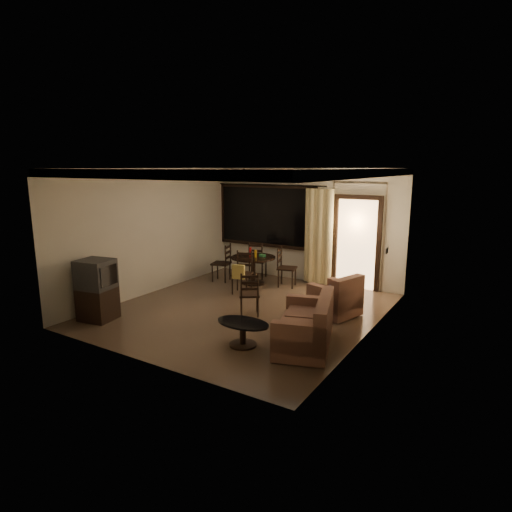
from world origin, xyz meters
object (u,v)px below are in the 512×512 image
Objects in this scene: dining_table at (253,262)px; dining_chair_east at (286,275)px; side_chair at (249,302)px; tv_cabinet at (97,290)px; sofa at (308,327)px; dining_chair_north at (258,267)px; dining_chair_south at (242,280)px; armchair at (337,299)px; dining_chair_west at (222,270)px; coffee_table at (243,330)px.

dining_chair_east reaches higher than dining_table.
tv_cabinet is at bearing 1.94° from side_chair.
dining_chair_north is at bearing 114.20° from sofa.
tv_cabinet is at bearing -107.32° from dining_table.
dining_table is 0.94× the size of tv_cabinet.
side_chair is at bearing 174.56° from dining_chair_east.
dining_table is at bearing 96.42° from dining_chair_north.
dining_table is at bearing 89.87° from dining_chair_south.
armchair is at bearing 176.50° from side_chair.
dining_chair_south is at bearing -75.85° from dining_table.
dining_chair_east is 2.22m from armchair.
dining_table is 2.84m from armchair.
side_chair is at bearing 33.56° from dining_chair_west.
dining_chair_south is (0.21, -0.83, -0.23)m from dining_table.
tv_cabinet reaches higher than dining_chair_west.
dining_chair_east is 3.53m from sofa.
dining_chair_south is (1.02, -0.62, 0.02)m from dining_chair_west.
dining_chair_south is at bearing 92.44° from dining_chair_north.
dining_chair_north is 1.08× the size of side_chair.
dining_chair_north is at bearing 167.27° from armchair.
dining_chair_east is at bearing 106.57° from coffee_table.
armchair is at bearing -21.00° from dining_chair_south.
dining_table is at bearing 89.91° from dining_chair_east.
dining_chair_north is at bearing 118.32° from coffee_table.
dining_chair_east and dining_chair_north have the same top height.
dining_table is at bearing 119.44° from coffee_table.
coffee_table is at bearing -2.44° from tv_cabinet.
dining_chair_west is at bearing 130.98° from coffee_table.
dining_chair_west reaches higher than side_chair.
dining_chair_south is 1.08× the size of side_chair.
dining_chair_west is 4.05m from coffee_table.
dining_table is at bearing 117.17° from sofa.
dining_chair_east is at bearing 161.16° from armchair.
dining_chair_west is at bearing 74.08° from tv_cabinet.
dining_chair_north is 1.04× the size of coffee_table.
sofa is 1.92× the size of side_chair.
dining_table is 3.89m from sofa.
sofa is 1.77m from side_chair.
dining_chair_south is 0.96× the size of armchair.
dining_chair_south and dining_chair_north have the same top height.
dining_chair_west is 0.95m from dining_chair_north.
dining_chair_west is 4.37m from sofa.
sofa is 1.70× the size of armchair.
dining_chair_east is (0.81, 0.20, -0.25)m from dining_table.
dining_chair_west and dining_chair_east have the same top height.
dining_chair_west reaches higher than armchair.
dining_table is 3.86m from tv_cabinet.
tv_cabinet is 3.03m from coffee_table.
tv_cabinet reaches higher than armchair.
sofa is at bearing 40.21° from dining_chair_west.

